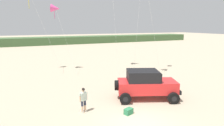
{
  "coord_description": "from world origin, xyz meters",
  "views": [
    {
      "loc": [
        -5.62,
        -8.49,
        5.61
      ],
      "look_at": [
        -0.0,
        4.01,
        2.88
      ],
      "focal_mm": 30.49,
      "sensor_mm": 36.0,
      "label": 1
    }
  ],
  "objects_px": {
    "jeep": "(146,84)",
    "kite_blue_swept": "(55,8)",
    "person_watching": "(83,99)",
    "cooler_box": "(129,111)"
  },
  "relations": [
    {
      "from": "person_watching",
      "to": "cooler_box",
      "type": "height_order",
      "value": "person_watching"
    },
    {
      "from": "jeep",
      "to": "kite_blue_swept",
      "type": "height_order",
      "value": "kite_blue_swept"
    },
    {
      "from": "cooler_box",
      "to": "kite_blue_swept",
      "type": "height_order",
      "value": "kite_blue_swept"
    },
    {
      "from": "jeep",
      "to": "kite_blue_swept",
      "type": "xyz_separation_m",
      "value": [
        -4.69,
        12.08,
        6.33
      ]
    },
    {
      "from": "jeep",
      "to": "person_watching",
      "type": "xyz_separation_m",
      "value": [
        -5.02,
        -0.29,
        -0.26
      ]
    },
    {
      "from": "cooler_box",
      "to": "kite_blue_swept",
      "type": "relative_size",
      "value": 0.07
    },
    {
      "from": "person_watching",
      "to": "cooler_box",
      "type": "xyz_separation_m",
      "value": [
        2.54,
        -1.47,
        -0.75
      ]
    },
    {
      "from": "cooler_box",
      "to": "kite_blue_swept",
      "type": "bearing_deg",
      "value": 79.48
    },
    {
      "from": "kite_blue_swept",
      "to": "cooler_box",
      "type": "bearing_deg",
      "value": -80.94
    },
    {
      "from": "jeep",
      "to": "person_watching",
      "type": "bearing_deg",
      "value": -176.73
    }
  ]
}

